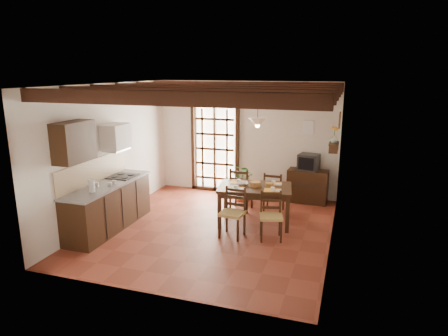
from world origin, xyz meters
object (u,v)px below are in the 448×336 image
at_px(dining_table, 255,191).
at_px(potted_plant, 243,177).
at_px(crt_tv, 309,162).
at_px(sideboard, 307,186).
at_px(pendant_lamp, 258,121).
at_px(chair_far_right, 274,199).
at_px(chair_near_left, 232,222).
at_px(chair_far_left, 241,197).
at_px(kitchen_counter, 109,205).
at_px(chair_near_right, 271,224).

xyz_separation_m(dining_table, potted_plant, (-0.62, 1.35, -0.11)).
relative_size(crt_tv, potted_plant, 0.28).
height_order(sideboard, pendant_lamp, pendant_lamp).
bearing_deg(potted_plant, chair_far_right, -33.32).
bearing_deg(potted_plant, chair_near_left, -79.87).
bearing_deg(chair_far_left, chair_near_left, 102.85).
relative_size(chair_near_left, sideboard, 1.01).
height_order(dining_table, chair_near_left, chair_near_left).
distance_m(sideboard, pendant_lamp, 2.47).
bearing_deg(potted_plant, sideboard, 12.40).
bearing_deg(kitchen_counter, chair_near_left, 8.51).
distance_m(dining_table, sideboard, 1.91).
bearing_deg(dining_table, potted_plant, 105.72).
distance_m(dining_table, pendant_lamp, 1.40).
bearing_deg(dining_table, chair_near_left, -115.81).
xyz_separation_m(kitchen_counter, sideboard, (3.53, 2.83, -0.08)).
relative_size(potted_plant, pendant_lamp, 2.20).
xyz_separation_m(dining_table, crt_tv, (0.87, 1.67, 0.29)).
xyz_separation_m(kitchen_counter, crt_tv, (3.53, 2.82, 0.50)).
height_order(kitchen_counter, chair_far_left, kitchen_counter).
distance_m(chair_far_left, pendant_lamp, 1.92).
height_order(chair_far_left, crt_tv, crt_tv).
xyz_separation_m(chair_near_right, chair_far_left, (-0.94, 1.35, 0.02)).
xyz_separation_m(chair_near_right, crt_tv, (0.40, 2.35, 0.69)).
bearing_deg(chair_near_right, potted_plant, 103.30).
xyz_separation_m(kitchen_counter, dining_table, (2.66, 1.15, 0.21)).
height_order(crt_tv, pendant_lamp, pendant_lamp).
height_order(chair_near_right, chair_far_right, chair_far_right).
bearing_deg(crt_tv, pendant_lamp, -107.41).
bearing_deg(chair_near_right, kitchen_counter, 173.60).
bearing_deg(dining_table, pendant_lamp, 81.06).
distance_m(chair_near_right, chair_far_left, 1.64).
xyz_separation_m(chair_near_left, chair_near_right, (0.71, 0.11, -0.01)).
bearing_deg(sideboard, chair_far_right, -121.99).
distance_m(sideboard, potted_plant, 1.53).
height_order(dining_table, chair_near_right, chair_near_right).
height_order(kitchen_counter, sideboard, kitchen_counter).
distance_m(chair_far_right, sideboard, 1.10).
relative_size(dining_table, chair_near_left, 1.69).
relative_size(dining_table, potted_plant, 0.85).
relative_size(chair_far_right, sideboard, 0.98).
bearing_deg(crt_tv, sideboard, 101.53).
bearing_deg(chair_far_right, potted_plant, -31.17).
height_order(kitchen_counter, chair_far_right, kitchen_counter).
distance_m(chair_near_left, chair_far_right, 1.64).
xyz_separation_m(kitchen_counter, chair_near_left, (2.43, 0.36, -0.18)).
xyz_separation_m(sideboard, pendant_lamp, (-0.87, -1.58, 1.69)).
distance_m(kitchen_counter, potted_plant, 3.23).
bearing_deg(kitchen_counter, potted_plant, 50.70).
relative_size(chair_far_left, sideboard, 1.05).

